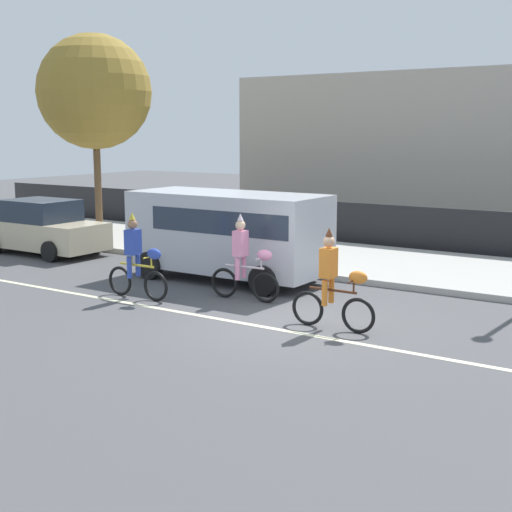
% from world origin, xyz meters
% --- Properties ---
extents(ground_plane, '(80.00, 80.00, 0.00)m').
position_xyz_m(ground_plane, '(0.00, 0.00, 0.00)').
color(ground_plane, '#4C4C4F').
extents(road_centre_line, '(36.00, 0.14, 0.01)m').
position_xyz_m(road_centre_line, '(0.00, -0.50, 0.00)').
color(road_centre_line, beige).
rests_on(road_centre_line, ground).
extents(sidewalk_curb, '(60.00, 5.00, 0.15)m').
position_xyz_m(sidewalk_curb, '(0.00, 6.50, 0.07)').
color(sidewalk_curb, '#ADAAA3').
rests_on(sidewalk_curb, ground).
extents(fence_line, '(40.00, 0.08, 1.40)m').
position_xyz_m(fence_line, '(0.00, 9.40, 0.70)').
color(fence_line, black).
rests_on(fence_line, ground).
extents(parade_cyclist_cobalt, '(1.72, 0.50, 1.92)m').
position_xyz_m(parade_cyclist_cobalt, '(-3.88, -0.04, 0.84)').
color(parade_cyclist_cobalt, black).
rests_on(parade_cyclist_cobalt, ground).
extents(parade_cyclist_pink, '(1.72, 0.50, 1.92)m').
position_xyz_m(parade_cyclist_pink, '(-1.79, 1.12, 0.84)').
color(parade_cyclist_pink, black).
rests_on(parade_cyclist_pink, ground).
extents(parade_cyclist_orange, '(1.72, 0.50, 1.92)m').
position_xyz_m(parade_cyclist_orange, '(0.91, 0.09, 0.84)').
color(parade_cyclist_orange, black).
rests_on(parade_cyclist_orange, ground).
extents(parked_van_silver, '(5.00, 2.22, 2.18)m').
position_xyz_m(parked_van_silver, '(-3.31, 2.70, 1.28)').
color(parked_van_silver, silver).
rests_on(parked_van_silver, ground).
extents(parked_car_beige, '(4.10, 1.92, 1.64)m').
position_xyz_m(parked_car_beige, '(-10.36, 2.80, 0.78)').
color(parked_car_beige, beige).
rests_on(parked_car_beige, ground).
extents(street_tree_near_lamp, '(3.84, 3.84, 6.76)m').
position_xyz_m(street_tree_near_lamp, '(-11.21, 5.96, 4.98)').
color(street_tree_near_lamp, brown).
rests_on(street_tree_near_lamp, sidewalk_curb).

